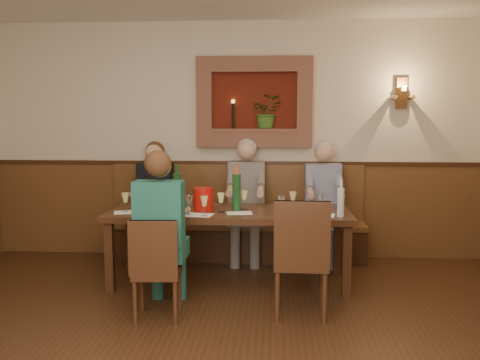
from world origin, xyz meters
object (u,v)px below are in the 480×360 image
object	(u,v)px
person_chair_front	(162,244)
wine_bottle_green_a	(237,191)
person_bench_left	(154,212)
dining_table	(230,218)
chair_near_right	(301,282)
person_bench_right	(323,213)
bench	(236,232)
chair_near_left	(157,289)
wine_bottle_green_b	(177,189)
water_bottle	(341,201)
person_bench_mid	(246,211)
spittoon_bucket	(204,199)

from	to	relation	value
person_chair_front	wine_bottle_green_a	xyz separation A→B (m)	(0.59, 0.77, 0.36)
person_bench_left	dining_table	bearing A→B (deg)	-41.12
chair_near_right	person_bench_right	bearing A→B (deg)	80.19
bench	chair_near_left	distance (m)	2.00
person_bench_left	wine_bottle_green_b	distance (m)	0.85
person_chair_front	water_bottle	bearing A→B (deg)	17.70
person_chair_front	person_bench_left	bearing A→B (deg)	105.07
person_bench_mid	water_bottle	distance (m)	1.49
bench	wine_bottle_green_a	distance (m)	1.13
wine_bottle_green_a	person_bench_mid	bearing A→B (deg)	86.51
wine_bottle_green_b	wine_bottle_green_a	bearing A→B (deg)	-15.51
wine_bottle_green_a	wine_bottle_green_b	bearing A→B (deg)	164.49
person_bench_left	wine_bottle_green_b	xyz separation A→B (m)	(0.40, -0.67, 0.36)
person_bench_mid	person_bench_right	size ratio (longest dim) A/B	1.02
wine_bottle_green_b	water_bottle	distance (m)	1.69
wine_bottle_green_a	water_bottle	world-z (taller)	wine_bottle_green_a
dining_table	person_chair_front	size ratio (longest dim) A/B	1.71
person_chair_front	wine_bottle_green_a	distance (m)	1.04
person_chair_front	spittoon_bucket	bearing A→B (deg)	70.51
bench	person_bench_left	distance (m)	1.00
spittoon_bucket	bench	bearing A→B (deg)	75.04
person_bench_right	wine_bottle_green_a	bearing A→B (deg)	-138.00
person_chair_front	wine_bottle_green_b	bearing A→B (deg)	92.25
bench	wine_bottle_green_b	distance (m)	1.13
chair_near_right	dining_table	bearing A→B (deg)	129.87
person_bench_right	person_bench_left	bearing A→B (deg)	179.99
dining_table	chair_near_left	distance (m)	1.19
spittoon_bucket	wine_bottle_green_b	xyz separation A→B (m)	(-0.30, 0.20, 0.07)
chair_near_left	person_chair_front	xyz separation A→B (m)	(-0.00, 0.21, 0.33)
person_bench_left	person_bench_mid	world-z (taller)	person_bench_mid
person_bench_mid	person_chair_front	bearing A→B (deg)	-111.80
person_bench_right	water_bottle	size ratio (longest dim) A/B	3.89
wine_bottle_green_b	water_bottle	bearing A→B (deg)	-15.19
person_bench_left	person_chair_front	world-z (taller)	person_chair_front
person_bench_mid	person_bench_right	world-z (taller)	person_bench_mid
spittoon_bucket	wine_bottle_green_a	xyz separation A→B (m)	(0.33, 0.02, 0.08)
spittoon_bucket	wine_bottle_green_b	world-z (taller)	wine_bottle_green_b
wine_bottle_green_b	chair_near_left	bearing A→B (deg)	-88.09
dining_table	spittoon_bucket	xyz separation A→B (m)	(-0.26, -0.03, 0.19)
wine_bottle_green_a	person_bench_left	bearing A→B (deg)	140.73
bench	water_bottle	bearing A→B (deg)	-48.73
person_bench_mid	chair_near_right	bearing A→B (deg)	-71.85
bench	person_bench_left	bearing A→B (deg)	-173.78
dining_table	wine_bottle_green_a	size ratio (longest dim) A/B	5.27
chair_near_left	wine_bottle_green_b	world-z (taller)	wine_bottle_green_b
person_bench_left	spittoon_bucket	distance (m)	1.15
dining_table	person_bench_mid	bearing A→B (deg)	81.78
person_bench_left	wine_bottle_green_a	distance (m)	1.38
chair_near_left	person_bench_right	distance (m)	2.40
chair_near_right	wine_bottle_green_b	distance (m)	1.72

